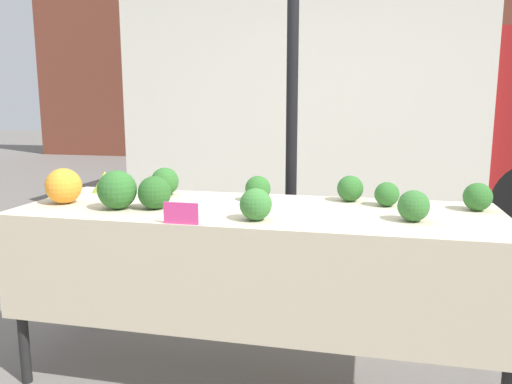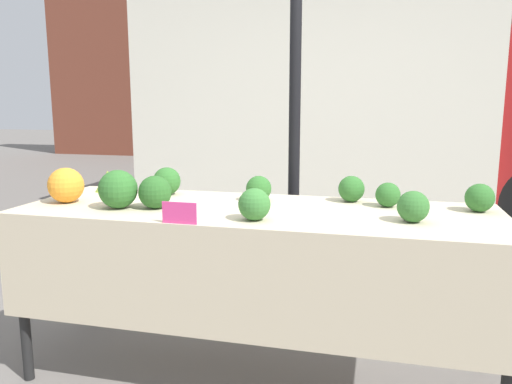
# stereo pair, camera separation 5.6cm
# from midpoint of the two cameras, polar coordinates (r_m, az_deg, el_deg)

# --- Properties ---
(ground_plane) EXTENTS (40.00, 40.00, 0.00)m
(ground_plane) POSITION_cam_midpoint_polar(r_m,az_deg,el_deg) (2.71, -0.63, -19.92)
(ground_plane) COLOR slate
(building_facade) EXTENTS (16.00, 0.60, 4.56)m
(building_facade) POSITION_cam_midpoint_polar(r_m,az_deg,el_deg) (12.12, 10.40, 14.35)
(building_facade) COLOR brown
(building_facade) RESTS_ON ground_plane
(tent_pole) EXTENTS (0.07, 0.07, 2.46)m
(tent_pole) POSITION_cam_midpoint_polar(r_m,az_deg,el_deg) (3.05, 3.58, 7.69)
(tent_pole) COLOR black
(tent_pole) RESTS_ON ground_plane
(parked_truck) EXTENTS (4.82, 2.23, 2.71)m
(parked_truck) POSITION_cam_midpoint_polar(r_m,az_deg,el_deg) (6.10, 9.59, 10.95)
(parked_truck) COLOR silver
(parked_truck) RESTS_ON ground_plane
(market_table) EXTENTS (2.29, 0.78, 0.86)m
(market_table) POSITION_cam_midpoint_polar(r_m,az_deg,el_deg) (2.36, -1.04, -4.72)
(market_table) COLOR beige
(market_table) RESTS_ON ground_plane
(orange_cauliflower) EXTENTS (0.18, 0.18, 0.18)m
(orange_cauliflower) POSITION_cam_midpoint_polar(r_m,az_deg,el_deg) (2.69, -21.69, 0.64)
(orange_cauliflower) COLOR orange
(orange_cauliflower) RESTS_ON market_table
(romanesco_head) EXTENTS (0.15, 0.15, 0.12)m
(romanesco_head) POSITION_cam_midpoint_polar(r_m,az_deg,el_deg) (2.97, -17.39, 1.14)
(romanesco_head) COLOR #93B238
(romanesco_head) RESTS_ON market_table
(broccoli_head_0) EXTENTS (0.19, 0.19, 0.19)m
(broccoli_head_0) POSITION_cam_midpoint_polar(r_m,az_deg,el_deg) (2.47, -16.22, 0.24)
(broccoli_head_0) COLOR #2D6628
(broccoli_head_0) RESTS_ON market_table
(broccoli_head_1) EXTENTS (0.16, 0.16, 0.16)m
(broccoli_head_1) POSITION_cam_midpoint_polar(r_m,az_deg,el_deg) (2.43, -12.17, -0.07)
(broccoli_head_1) COLOR #285B23
(broccoli_head_1) RESTS_ON market_table
(broccoli_head_2) EXTENTS (0.13, 0.13, 0.13)m
(broccoli_head_2) POSITION_cam_midpoint_polar(r_m,az_deg,el_deg) (2.60, 10.11, 0.40)
(broccoli_head_2) COLOR #2D6628
(broccoli_head_2) RESTS_ON market_table
(broccoli_head_3) EXTENTS (0.13, 0.13, 0.13)m
(broccoli_head_3) POSITION_cam_midpoint_polar(r_m,az_deg,el_deg) (2.22, 16.87, -1.53)
(broccoli_head_3) COLOR #336B2D
(broccoli_head_3) RESTS_ON market_table
(broccoli_head_4) EXTENTS (0.12, 0.12, 0.12)m
(broccoli_head_4) POSITION_cam_midpoint_polar(r_m,az_deg,el_deg) (2.51, 14.11, -0.25)
(broccoli_head_4) COLOR #2D6628
(broccoli_head_4) RESTS_ON market_table
(broccoli_head_5) EXTENTS (0.14, 0.14, 0.14)m
(broccoli_head_5) POSITION_cam_midpoint_polar(r_m,az_deg,el_deg) (2.14, -0.78, -1.42)
(broccoli_head_5) COLOR #387533
(broccoli_head_5) RESTS_ON market_table
(broccoli_head_6) EXTENTS (0.13, 0.13, 0.13)m
(broccoli_head_6) POSITION_cam_midpoint_polar(r_m,az_deg,el_deg) (2.57, -0.41, 0.40)
(broccoli_head_6) COLOR #2D6628
(broccoli_head_6) RESTS_ON market_table
(broccoli_head_7) EXTENTS (0.13, 0.13, 0.13)m
(broccoli_head_7) POSITION_cam_midpoint_polar(r_m,az_deg,el_deg) (2.55, 23.43, -0.51)
(broccoli_head_7) COLOR #2D6628
(broccoli_head_7) RESTS_ON market_table
(broccoli_head_8) EXTENTS (0.15, 0.15, 0.15)m
(broccoli_head_8) POSITION_cam_midpoint_polar(r_m,az_deg,el_deg) (2.78, -10.94, 1.20)
(broccoli_head_8) COLOR #2D6628
(broccoli_head_8) RESTS_ON market_table
(price_sign) EXTENTS (0.15, 0.01, 0.09)m
(price_sign) POSITION_cam_midpoint_polar(r_m,az_deg,el_deg) (2.11, -9.34, -2.43)
(price_sign) COLOR #E53D84
(price_sign) RESTS_ON market_table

